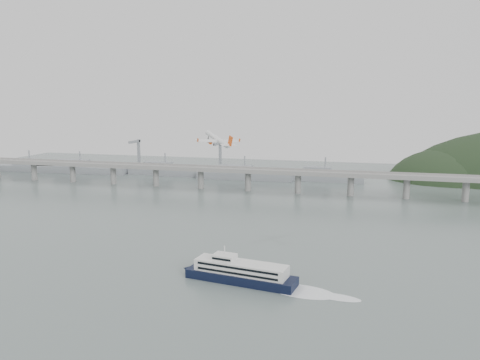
# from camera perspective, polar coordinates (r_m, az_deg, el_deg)

# --- Properties ---
(ground) EXTENTS (900.00, 900.00, 0.00)m
(ground) POSITION_cam_1_polar(r_m,az_deg,el_deg) (274.18, -2.98, -9.32)
(ground) COLOR slate
(ground) RESTS_ON ground
(bridge) EXTENTS (800.00, 22.00, 23.90)m
(bridge) POSITION_cam_1_polar(r_m,az_deg,el_deg) (459.59, 4.49, 0.68)
(bridge) COLOR gray
(bridge) RESTS_ON ground
(distant_fleet) EXTENTS (453.00, 60.90, 40.00)m
(distant_fleet) POSITION_cam_1_polar(r_m,az_deg,el_deg) (569.30, -9.76, 1.14)
(distant_fleet) COLOR gray
(distant_fleet) RESTS_ON ground
(ferry) EXTENTS (92.17, 25.76, 17.43)m
(ferry) POSITION_cam_1_polar(r_m,az_deg,el_deg) (236.91, 0.12, -11.21)
(ferry) COLOR black
(ferry) RESTS_ON ground
(airliner) EXTENTS (31.17, 29.91, 13.15)m
(airliner) POSITION_cam_1_polar(r_m,az_deg,el_deg) (331.97, -2.73, 4.94)
(airliner) COLOR white
(airliner) RESTS_ON ground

